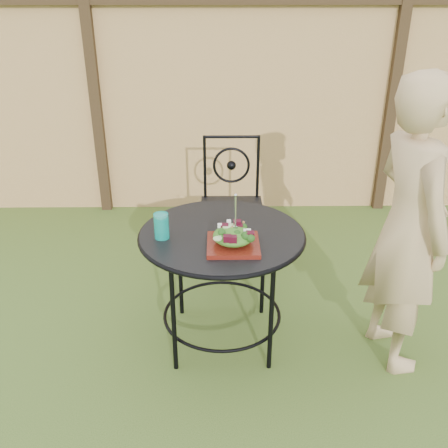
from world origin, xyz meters
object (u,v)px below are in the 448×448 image
salad_plate (233,245)px  patio_table (222,254)px  patio_chair (232,200)px  diner (408,228)px

salad_plate → patio_table: bearing=108.9°
patio_table → salad_plate: salad_plate is taller
patio_chair → salad_plate: bearing=-91.2°
patio_chair → patio_table: bearing=-94.8°
patio_chair → salad_plate: 1.16m
diner → salad_plate: (-0.91, -0.04, -0.07)m
patio_table → salad_plate: size_ratio=3.42×
diner → salad_plate: bearing=81.7°
salad_plate → patio_chair: bearing=88.8°
patio_chair → diner: bearing=-50.8°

